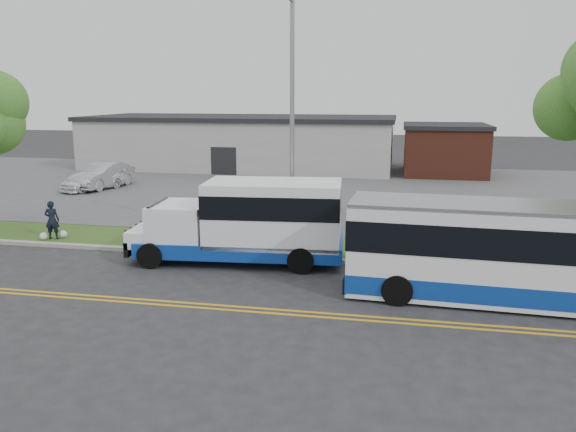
% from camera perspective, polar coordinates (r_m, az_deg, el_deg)
% --- Properties ---
extents(ground, '(140.00, 140.00, 0.00)m').
position_cam_1_polar(ground, '(21.04, -9.14, -4.81)').
color(ground, '#28282B').
rests_on(ground, ground).
extents(lane_line_north, '(70.00, 0.12, 0.01)m').
position_cam_1_polar(lane_line_north, '(17.68, -13.51, -8.33)').
color(lane_line_north, gold).
rests_on(lane_line_north, ground).
extents(lane_line_south, '(70.00, 0.12, 0.01)m').
position_cam_1_polar(lane_line_south, '(17.42, -13.92, -8.66)').
color(lane_line_south, gold).
rests_on(lane_line_south, ground).
extents(curb, '(80.00, 0.30, 0.15)m').
position_cam_1_polar(curb, '(22.01, -8.16, -3.81)').
color(curb, '#9E9B93').
rests_on(curb, ground).
extents(verge, '(80.00, 3.30, 0.10)m').
position_cam_1_polar(verge, '(23.65, -6.72, -2.69)').
color(verge, '#37511B').
rests_on(verge, ground).
extents(parking_lot, '(80.00, 25.00, 0.10)m').
position_cam_1_polar(parking_lot, '(37.02, -0.00, 2.83)').
color(parking_lot, '#4C4C4F').
rests_on(parking_lot, ground).
extents(commercial_building, '(25.40, 10.40, 4.35)m').
position_cam_1_polar(commercial_building, '(47.82, -4.75, 7.50)').
color(commercial_building, '#9E9E99').
rests_on(commercial_building, ground).
extents(brick_wing, '(6.30, 7.30, 3.90)m').
position_cam_1_polar(brick_wing, '(45.13, 15.60, 6.53)').
color(brick_wing, brown).
rests_on(brick_wing, ground).
extents(streetlight_near, '(0.35, 1.53, 9.50)m').
position_cam_1_polar(streetlight_near, '(21.96, 0.38, 9.95)').
color(streetlight_near, gray).
rests_on(streetlight_near, verge).
extents(shuttle_bus, '(8.12, 3.25, 3.04)m').
position_cam_1_polar(shuttle_bus, '(20.66, -3.62, -0.33)').
color(shuttle_bus, '#0E379A').
rests_on(shuttle_bus, ground).
extents(transit_bus, '(10.84, 3.01, 2.98)m').
position_cam_1_polar(transit_bus, '(18.06, 23.41, -3.58)').
color(transit_bus, white).
rests_on(transit_bus, ground).
extents(pedestrian, '(0.68, 0.52, 1.65)m').
position_cam_1_polar(pedestrian, '(25.71, -22.85, -0.37)').
color(pedestrian, black).
rests_on(pedestrian, verge).
extents(parked_car_a, '(2.41, 5.15, 1.63)m').
position_cam_1_polar(parked_car_a, '(38.75, -18.32, 3.93)').
color(parked_car_a, '#ADAEB4').
rests_on(parked_car_a, parking_lot).
extents(parked_car_b, '(3.37, 4.65, 1.25)m').
position_cam_1_polar(parked_car_b, '(38.21, -19.21, 3.47)').
color(parked_car_b, white).
rests_on(parked_car_b, parking_lot).
extents(grocery_bag_left, '(0.32, 0.32, 0.32)m').
position_cam_1_polar(grocery_bag_left, '(25.83, -23.59, -1.90)').
color(grocery_bag_left, white).
rests_on(grocery_bag_left, verge).
extents(grocery_bag_right, '(0.32, 0.32, 0.32)m').
position_cam_1_polar(grocery_bag_right, '(25.89, -21.87, -1.72)').
color(grocery_bag_right, white).
rests_on(grocery_bag_right, verge).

